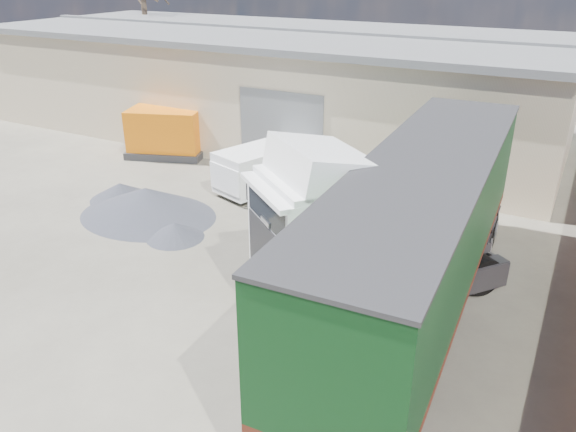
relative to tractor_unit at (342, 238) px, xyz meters
The scene contains 7 objects.
ground 5.14m from the tractor_unit, 159.67° to the right, with size 120.00×120.00×0.00m, color #2B2923.
warehouse 17.76m from the tractor_unit, 126.07° to the left, with size 30.60×12.60×5.42m.
tractor_unit is the anchor object (origin of this frame).
box_trailer 2.11m from the tractor_unit, 12.92° to the left, with size 3.38×13.19×4.35m.
panel_van 8.82m from the tractor_unit, 134.11° to the left, with size 3.05×4.72×1.79m.
orange_skip 14.79m from the tractor_unit, 147.53° to the left, with size 4.13×3.32×2.24m.
gravel_heap 8.94m from the tractor_unit, 167.02° to the left, with size 6.38×5.58×1.09m.
Camera 1 is at (9.41, -10.46, 8.49)m, focal length 35.00 mm.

